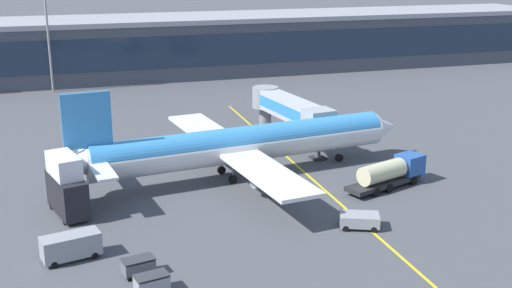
# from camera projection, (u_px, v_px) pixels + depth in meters

# --- Properties ---
(ground_plane) EXTENTS (700.00, 700.00, 0.00)m
(ground_plane) POSITION_uv_depth(u_px,v_px,m) (274.00, 191.00, 72.07)
(ground_plane) COLOR #47494F
(apron_lead_in_line) EXTENTS (1.68, 79.99, 0.01)m
(apron_lead_in_line) POSITION_uv_depth(u_px,v_px,m) (313.00, 180.00, 75.54)
(apron_lead_in_line) COLOR yellow
(apron_lead_in_line) RESTS_ON ground_plane
(terminal_building) EXTENTS (156.25, 21.71, 12.62)m
(terminal_building) POSITION_uv_depth(u_px,v_px,m) (233.00, 43.00, 145.05)
(terminal_building) COLOR #424751
(terminal_building) RESTS_ON ground_plane
(main_airliner) EXTENTS (44.61, 35.50, 11.84)m
(main_airliner) POSITION_uv_depth(u_px,v_px,m) (242.00, 144.00, 75.69)
(main_airliner) COLOR white
(main_airliner) RESTS_ON ground_plane
(jet_bridge) EXTENTS (6.02, 19.16, 6.70)m
(jet_bridge) POSITION_uv_depth(u_px,v_px,m) (288.00, 108.00, 89.14)
(jet_bridge) COLOR #B2B7BC
(jet_bridge) RESTS_ON ground_plane
(fuel_tanker) EXTENTS (11.02, 5.89, 3.25)m
(fuel_tanker) POSITION_uv_depth(u_px,v_px,m) (391.00, 172.00, 72.88)
(fuel_tanker) COLOR #232326
(fuel_tanker) RESTS_ON ground_plane
(pushback_tug) EXTENTS (4.40, 3.61, 1.40)m
(pushback_tug) POSITION_uv_depth(u_px,v_px,m) (359.00, 219.00, 62.16)
(pushback_tug) COLOR gray
(pushback_tug) RESTS_ON ground_plane
(crew_van) EXTENTS (5.34, 3.15, 2.30)m
(crew_van) POSITION_uv_depth(u_px,v_px,m) (72.00, 245.00, 55.64)
(crew_van) COLOR gray
(crew_van) RESTS_ON ground_plane
(catering_lift) EXTENTS (4.14, 7.21, 6.30)m
(catering_lift) POSITION_uv_depth(u_px,v_px,m) (66.00, 186.00, 64.80)
(catering_lift) COLOR black
(catering_lift) RESTS_ON ground_plane
(baggage_cart_0) EXTENTS (2.90, 2.07, 1.48)m
(baggage_cart_0) POSITION_uv_depth(u_px,v_px,m) (152.00, 283.00, 50.32)
(baggage_cart_0) COLOR gray
(baggage_cart_0) RESTS_ON ground_plane
(baggage_cart_1) EXTENTS (2.90, 2.07, 1.48)m
(baggage_cart_1) POSITION_uv_depth(u_px,v_px,m) (138.00, 266.00, 53.00)
(baggage_cart_1) COLOR #595B60
(baggage_cart_1) RESTS_ON ground_plane
(apron_light_mast_0) EXTENTS (2.80, 0.50, 21.46)m
(apron_light_mast_0) POSITION_uv_depth(u_px,v_px,m) (47.00, 26.00, 120.69)
(apron_light_mast_0) COLOR gray
(apron_light_mast_0) RESTS_ON ground_plane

